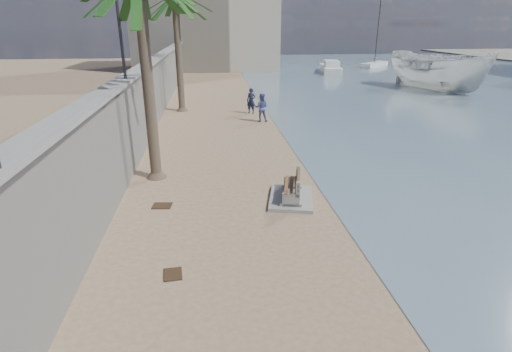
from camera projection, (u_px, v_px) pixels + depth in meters
seawall at (153, 93)px, 23.77m from camera, size 0.45×70.00×3.50m
wall_cap at (150, 62)px, 23.13m from camera, size 0.80×70.00×0.12m
end_building at (205, 13)px, 51.94m from camera, size 18.00×12.00×14.00m
bench_far at (291, 189)px, 13.51m from camera, size 1.85×2.35×0.88m
person_a at (251, 99)px, 26.46m from camera, size 0.83×0.73×1.92m
person_b at (261, 106)px, 24.25m from camera, size 1.03×0.86×1.90m
boat_cruiser at (438, 69)px, 35.61m from camera, size 5.17×5.23×4.60m
yacht_near at (431, 71)px, 47.96m from camera, size 7.69×11.45×1.50m
yacht_far at (330, 70)px, 49.30m from camera, size 3.49×7.80×1.50m
sailboat_west at (374, 64)px, 55.90m from camera, size 5.40×5.35×8.88m
debris_c at (162, 206)px, 13.16m from camera, size 0.67×0.56×0.03m
debris_d at (173, 274)px, 9.56m from camera, size 0.47×0.57×0.03m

